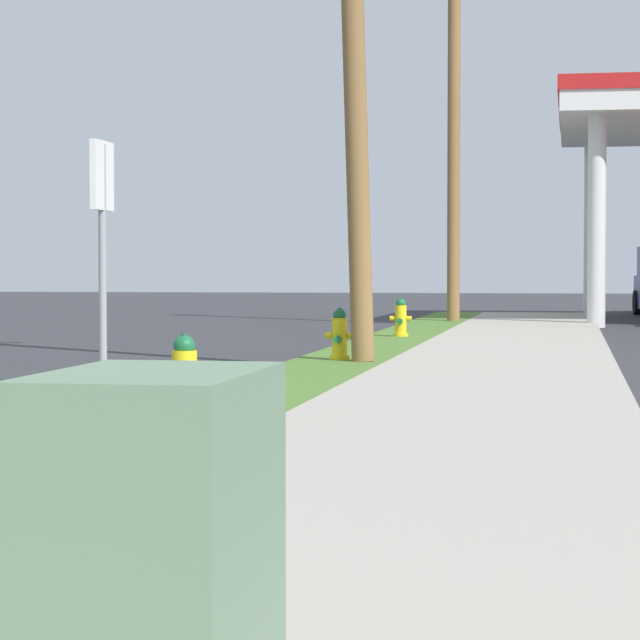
{
  "coord_description": "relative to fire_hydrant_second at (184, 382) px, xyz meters",
  "views": [
    {
      "loc": [
        3.94,
        -2.82,
        1.43
      ],
      "look_at": [
        1.27,
        12.36,
        0.87
      ],
      "focal_mm": 79.61,
      "sensor_mm": 36.0,
      "label": 1
    }
  ],
  "objects": [
    {
      "name": "fire_hydrant_second",
      "position": [
        0.0,
        0.0,
        0.0
      ],
      "size": [
        0.42,
        0.38,
        0.74
      ],
      "color": "yellow",
      "rests_on": "grass_verge"
    },
    {
      "name": "fire_hydrant_third",
      "position": [
        0.03,
        8.22,
        0.0
      ],
      "size": [
        0.42,
        0.37,
        0.74
      ],
      "color": "yellow",
      "rests_on": "grass_verge"
    },
    {
      "name": "fire_hydrant_fourth",
      "position": [
        0.08,
        15.34,
        0.0
      ],
      "size": [
        0.42,
        0.37,
        0.74
      ],
      "color": "yellow",
      "rests_on": "grass_verge"
    },
    {
      "name": "utility_pole_midground",
      "position": [
        0.29,
        7.8,
        4.46
      ],
      "size": [
        1.06,
        1.09,
        9.41
      ],
      "color": "olive",
      "rests_on": "grass_verge"
    },
    {
      "name": "utility_pole_background",
      "position": [
        0.42,
        23.74,
        4.97
      ],
      "size": [
        0.95,
        1.18,
        10.42
      ],
      "color": "olive",
      "rests_on": "grass_verge"
    },
    {
      "name": "utility_cabinet",
      "position": [
        2.36,
        -8.79,
        0.17
      ],
      "size": [
        0.52,
        0.8,
        1.08
      ],
      "color": "slate",
      "rests_on": "sidewalk_slab"
    },
    {
      "name": "street_sign_post",
      "position": [
        0.35,
        -3.2,
        1.19
      ],
      "size": [
        0.05,
        0.36,
        2.12
      ],
      "color": "gray",
      "rests_on": "grass_verge"
    }
  ]
}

